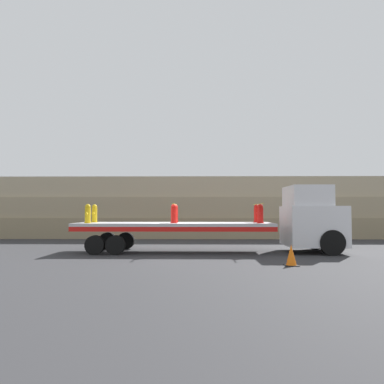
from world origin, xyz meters
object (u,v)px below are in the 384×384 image
object	(u,v)px
truck_cab	(314,219)
fire_hydrant_red_far_1	(175,214)
traffic_cone	(291,255)
fire_hydrant_red_near_2	(260,214)
fire_hydrant_red_far_2	(257,214)
flatbed_trailer	(162,228)
fire_hydrant_yellow_near_0	(88,214)
fire_hydrant_red_near_1	(174,214)
fire_hydrant_yellow_far_0	(94,214)

from	to	relation	value
truck_cab	fire_hydrant_red_far_1	bearing A→B (deg)	175.12
truck_cab	traffic_cone	world-z (taller)	truck_cab
fire_hydrant_red_near_2	fire_hydrant_red_far_2	xyz separation A→B (m)	(0.00, 1.07, 0.00)
flatbed_trailer	fire_hydrant_red_far_1	world-z (taller)	fire_hydrant_red_far_1
fire_hydrant_yellow_near_0	fire_hydrant_red_near_2	distance (m)	7.55
fire_hydrant_yellow_near_0	traffic_cone	distance (m)	8.85
fire_hydrant_yellow_near_0	traffic_cone	size ratio (longest dim) A/B	1.16
truck_cab	fire_hydrant_red_near_2	size ratio (longest dim) A/B	3.54
truck_cab	traffic_cone	bearing A→B (deg)	-116.42
fire_hydrant_yellow_near_0	fire_hydrant_red_far_1	world-z (taller)	same
fire_hydrant_red_near_1	traffic_cone	world-z (taller)	fire_hydrant_red_near_1
truck_cab	fire_hydrant_yellow_far_0	size ratio (longest dim) A/B	3.54
fire_hydrant_yellow_far_0	fire_hydrant_red_far_2	world-z (taller)	same
fire_hydrant_yellow_near_0	fire_hydrant_red_near_1	bearing A→B (deg)	0.00
truck_cab	fire_hydrant_red_far_1	world-z (taller)	truck_cab
truck_cab	fire_hydrant_red_near_1	world-z (taller)	truck_cab
truck_cab	fire_hydrant_red_near_1	distance (m)	6.27
fire_hydrant_yellow_far_0	fire_hydrant_yellow_near_0	bearing A→B (deg)	-90.00
fire_hydrant_red_far_2	fire_hydrant_red_near_2	bearing A→B (deg)	-90.00
truck_cab	fire_hydrant_yellow_far_0	distance (m)	10.04
fire_hydrant_yellow_far_0	traffic_cone	xyz separation A→B (m)	(7.99, -4.63, -1.36)
truck_cab	fire_hydrant_red_far_2	xyz separation A→B (m)	(-2.47, 0.53, 0.25)
flatbed_trailer	fire_hydrant_red_near_2	world-z (taller)	fire_hydrant_red_near_2
fire_hydrant_red_near_1	fire_hydrant_red_far_1	size ratio (longest dim) A/B	1.00
flatbed_trailer	fire_hydrant_yellow_near_0	distance (m)	3.30
fire_hydrant_red_near_1	fire_hydrant_red_near_2	xyz separation A→B (m)	(3.78, 0.00, 0.00)
flatbed_trailer	fire_hydrant_red_far_1	xyz separation A→B (m)	(0.58, 0.53, 0.65)
truck_cab	flatbed_trailer	size ratio (longest dim) A/B	0.34
flatbed_trailer	fire_hydrant_red_near_2	xyz separation A→B (m)	(4.36, -0.53, 0.65)
fire_hydrant_red_near_2	traffic_cone	distance (m)	3.84
fire_hydrant_yellow_far_0	fire_hydrant_red_near_2	xyz separation A→B (m)	(7.55, -1.07, 0.00)
fire_hydrant_red_near_2	traffic_cone	world-z (taller)	fire_hydrant_red_near_2
fire_hydrant_red_far_1	fire_hydrant_red_near_2	xyz separation A→B (m)	(3.78, -1.07, 0.00)
fire_hydrant_yellow_far_0	fire_hydrant_red_near_1	size ratio (longest dim) A/B	1.00
fire_hydrant_red_far_1	fire_hydrant_red_near_1	bearing A→B (deg)	-90.00
fire_hydrant_red_near_1	fire_hydrant_red_far_2	world-z (taller)	same
flatbed_trailer	fire_hydrant_yellow_far_0	bearing A→B (deg)	170.53
truck_cab	fire_hydrant_yellow_near_0	size ratio (longest dim) A/B	3.54
truck_cab	fire_hydrant_red_near_2	world-z (taller)	truck_cab
fire_hydrant_yellow_near_0	fire_hydrant_red_near_1	xyz separation A→B (m)	(3.78, 0.00, 0.00)
truck_cab	fire_hydrant_red_near_2	bearing A→B (deg)	-167.83
fire_hydrant_red_near_1	fire_hydrant_red_far_2	size ratio (longest dim) A/B	1.00
fire_hydrant_yellow_near_0	fire_hydrant_yellow_far_0	bearing A→B (deg)	90.00
fire_hydrant_yellow_far_0	traffic_cone	size ratio (longest dim) A/B	1.16
fire_hydrant_yellow_near_0	fire_hydrant_red_far_1	size ratio (longest dim) A/B	1.00
fire_hydrant_yellow_near_0	traffic_cone	xyz separation A→B (m)	(7.99, -3.56, -1.36)
fire_hydrant_yellow_near_0	fire_hydrant_red_near_2	xyz separation A→B (m)	(7.55, 0.00, 0.00)
fire_hydrant_red_near_1	fire_hydrant_red_near_2	world-z (taller)	same
fire_hydrant_red_far_1	flatbed_trailer	bearing A→B (deg)	-137.57
fire_hydrant_red_near_2	fire_hydrant_yellow_near_0	bearing A→B (deg)	180.00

